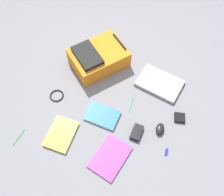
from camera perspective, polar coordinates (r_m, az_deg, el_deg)
ground_plane at (r=1.86m, az=0.08°, el=-0.88°), size 3.58×3.58×0.00m
backpack at (r=2.01m, az=-3.31°, el=9.48°), size 0.51×0.53×0.18m
laptop at (r=1.97m, az=11.09°, el=3.42°), size 0.38×0.28×0.03m
book_blue at (r=1.78m, az=-11.84°, el=-8.29°), size 0.19×0.25×0.02m
book_manual at (r=1.69m, az=-0.43°, el=-13.69°), size 0.25×0.31×0.01m
book_red at (r=1.80m, az=-2.31°, el=-4.14°), size 0.25×0.17×0.02m
computer_mouse at (r=1.78m, az=11.20°, el=-7.20°), size 0.07×0.10×0.03m
cable_coil at (r=1.93m, az=-12.85°, el=0.54°), size 0.11×0.11×0.01m
power_brick at (r=1.75m, az=5.81°, el=-8.02°), size 0.07×0.12×0.03m
pen_black at (r=1.86m, az=-21.01°, el=-8.54°), size 0.02×0.13×0.01m
pen_blue at (r=1.85m, az=4.52°, el=-1.49°), size 0.02×0.13×0.01m
earbud_pouch at (r=1.86m, az=15.59°, el=-4.46°), size 0.09×0.09×0.02m
usb_stick at (r=1.74m, az=12.68°, el=-12.28°), size 0.02×0.05×0.01m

